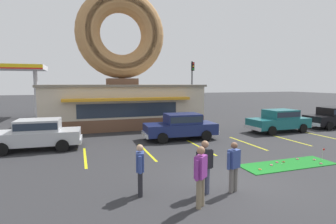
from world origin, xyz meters
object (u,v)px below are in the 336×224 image
Objects in this scene: pedestrian_clipboard_woman at (140,168)px; trash_bin at (196,120)px; car_teal at (279,120)px; pedestrian_blue_sweater_man at (201,174)px; putting_flag_pin at (323,152)px; car_navy at (181,125)px; pedestrian_hooded_kid at (205,165)px; traffic_light_pole at (192,81)px; car_black at (333,116)px; pedestrian_leather_jacket_man at (234,165)px; golf_ball at (282,164)px; car_silver at (37,133)px.

pedestrian_clipboard_woman reaches higher than trash_bin.
car_teal is 13.47m from pedestrian_blue_sweater_man.
trash_bin reaches higher than putting_flag_pin.
car_navy is at bearing -125.22° from trash_bin.
pedestrian_hooded_kid is (-6.62, -1.45, 0.52)m from putting_flag_pin.
putting_flag_pin is at bearing -94.38° from traffic_light_pole.
pedestrian_blue_sweater_man is at bearing -42.49° from pedestrian_clipboard_woman.
car_navy and car_black have the same top height.
pedestrian_blue_sweater_man reaches higher than pedestrian_leather_jacket_man.
pedestrian_clipboard_woman is at bearing -174.03° from putting_flag_pin.
putting_flag_pin is at bearing -55.88° from car_navy.
traffic_light_pole is at bearing 66.99° from pedestrian_hooded_kid.
pedestrian_leather_jacket_man is 1.00× the size of pedestrian_clipboard_woman.
car_black is at bearing -21.59° from trash_bin.
traffic_light_pole is at bearing 66.53° from pedestrian_blue_sweater_man.
car_teal is (3.26, 6.39, 0.43)m from putting_flag_pin.
car_teal reaches higher than putting_flag_pin.
car_teal is 2.64× the size of pedestrian_blue_sweater_man.
pedestrian_blue_sweater_man is at bearing -154.79° from golf_ball.
golf_ball is 0.03× the size of pedestrian_clipboard_woman.
traffic_light_pole is at bearing 85.62° from putting_flag_pin.
car_silver is (-8.09, 0.06, 0.00)m from car_navy.
pedestrian_blue_sweater_man is 13.97m from trash_bin.
pedestrian_blue_sweater_man is 1.02× the size of pedestrian_hooded_kid.
car_silver is at bearing 152.64° from putting_flag_pin.
golf_ball is 4.03m from pedestrian_leather_jacket_man.
car_silver is at bearing -159.56° from trash_bin.
pedestrian_blue_sweater_man is at bearing -157.14° from pedestrian_leather_jacket_man.
trash_bin is (7.18, 11.42, -0.39)m from pedestrian_clipboard_woman.
pedestrian_hooded_kid is at bearing -53.75° from car_silver.
pedestrian_clipboard_woman is at bearing -170.67° from golf_ball.
car_silver is 2.70× the size of pedestrian_hooded_kid.
putting_flag_pin is 0.09× the size of traffic_light_pole.
golf_ball is 5.61m from pedestrian_blue_sweater_man.
pedestrian_blue_sweater_man reaches higher than putting_flag_pin.
traffic_light_pole is (7.95, 18.71, 2.75)m from pedestrian_hooded_kid.
trash_bin is at bearing 65.61° from pedestrian_blue_sweater_man.
car_teal is at bearing -41.85° from trash_bin.
pedestrian_hooded_kid is 1.06× the size of pedestrian_clipboard_woman.
pedestrian_hooded_kid reaches higher than car_navy.
trash_bin is at bearing 138.15° from car_teal.
car_silver is at bearing 179.91° from car_teal.
car_silver is at bearing 121.46° from pedestrian_blue_sweater_man.
car_navy is at bearing 124.12° from putting_flag_pin.
car_silver is at bearing -179.61° from car_black.
car_teal is at bearing 39.58° from pedestrian_blue_sweater_man.
golf_ball is 12.05m from car_silver.
pedestrian_clipboard_woman is (-4.24, -7.25, 0.02)m from car_navy.
pedestrian_leather_jacket_man is at bearing -7.41° from pedestrian_hooded_kid.
pedestrian_clipboard_woman is at bearing -156.60° from car_black.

